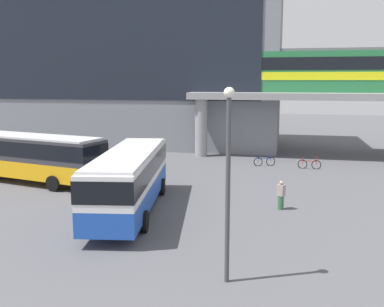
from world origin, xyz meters
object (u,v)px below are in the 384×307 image
(bus_main, at_px, (130,175))
(bicycle_red, at_px, (309,164))
(pedestrian_waiting_near_stop, at_px, (281,196))
(bus_secondary, at_px, (30,153))
(station_building, at_px, (136,58))
(bicycle_blue, at_px, (264,161))
(train, at_px, (340,70))

(bus_main, height_order, bicycle_red, bus_main)
(pedestrian_waiting_near_stop, bearing_deg, bicycle_red, 80.07)
(bus_secondary, distance_m, pedestrian_waiting_near_stop, 16.96)
(station_building, relative_size, bicycle_blue, 18.15)
(bus_main, bearing_deg, bicycle_red, 54.42)
(bicycle_blue, distance_m, bicycle_red, 3.53)
(train, height_order, bicycle_red, train)
(bicycle_red, distance_m, pedestrian_waiting_near_stop, 11.78)
(station_building, xyz_separation_m, pedestrian_waiting_near_stop, (16.12, -23.04, -8.49))
(bus_main, height_order, bicycle_blue, bus_main)
(bus_secondary, distance_m, bicycle_red, 20.70)
(bicycle_blue, relative_size, pedestrian_waiting_near_stop, 1.09)
(train, bearing_deg, bicycle_red, -111.17)
(train, bearing_deg, bicycle_blue, -134.00)
(station_building, relative_size, bicycle_red, 17.29)
(train, distance_m, bicycle_red, 10.38)
(bus_secondary, bearing_deg, bicycle_red, 25.00)
(bicycle_red, bearing_deg, bicycle_blue, 172.79)
(train, xyz_separation_m, bicycle_blue, (-6.14, -6.36, -7.38))
(bus_main, relative_size, bicycle_blue, 6.62)
(bus_main, distance_m, bicycle_red, 16.90)
(station_building, bearing_deg, bus_secondary, -91.58)
(station_building, relative_size, pedestrian_waiting_near_stop, 19.76)
(bicycle_blue, bearing_deg, bus_main, -113.98)
(bus_main, height_order, pedestrian_waiting_near_stop, bus_main)
(pedestrian_waiting_near_stop, bearing_deg, station_building, 124.96)
(bus_secondary, height_order, bicycle_blue, bus_secondary)
(station_building, relative_size, bus_main, 2.74)
(train, height_order, bus_secondary, train)
(station_building, height_order, bicycle_blue, station_building)
(station_building, distance_m, train, 21.34)
(pedestrian_waiting_near_stop, bearing_deg, train, 75.77)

